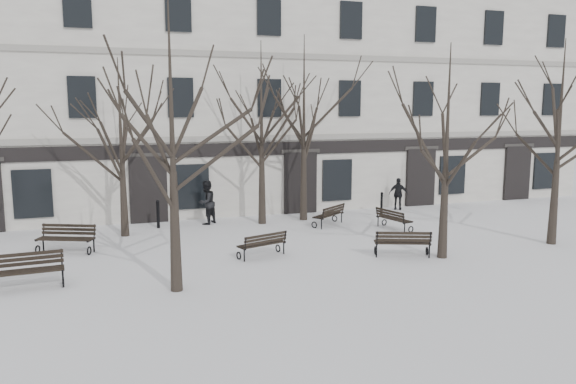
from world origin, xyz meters
name	(u,v)px	position (x,y,z in m)	size (l,w,h in m)	color
ground	(281,263)	(0.00, 0.00, 0.00)	(100.00, 100.00, 0.00)	white
building	(206,97)	(0.00, 12.96, 5.52)	(40.40, 10.20, 11.40)	silver
tree_1	(171,111)	(-3.57, -1.72, 4.91)	(5.50, 5.50, 7.85)	black
tree_2	(447,126)	(5.34, -1.08, 4.39)	(4.92, 4.92, 7.03)	black
tree_3	(560,118)	(10.27, -0.71, 4.62)	(5.17, 5.17, 7.39)	black
tree_4	(120,126)	(-4.62, 5.61, 4.28)	(4.80, 4.80, 6.85)	black
tree_5	(261,111)	(1.12, 6.16, 4.83)	(5.41, 5.41, 7.73)	black
tree_6	(304,106)	(3.10, 6.36, 5.05)	(5.65, 5.65, 8.07)	black
bench_0	(26,270)	(-7.50, -0.22, 0.54)	(2.02, 0.87, 0.99)	black
bench_1	(263,244)	(-0.37, 0.86, 0.46)	(1.78, 1.11, 0.85)	black
bench_2	(402,242)	(4.10, -0.59, 0.51)	(1.94, 1.28, 0.93)	black
bench_3	(66,238)	(-6.65, 3.60, 0.53)	(2.03, 1.40, 0.98)	black
bench_4	(330,214)	(3.73, 4.86, 0.48)	(1.76, 1.53, 0.88)	black
bench_5	(393,218)	(5.90, 3.29, 0.46)	(0.98, 1.78, 0.86)	black
bollard_a	(158,213)	(-3.25, 6.66, 0.63)	(0.15, 0.15, 1.18)	black
bollard_b	(382,202)	(7.10, 6.56, 0.56)	(0.13, 0.13, 1.04)	black
pedestrian_b	(207,224)	(-1.18, 6.81, 0.00)	(0.92, 0.72, 1.89)	black
pedestrian_c	(398,210)	(8.33, 7.17, 0.00)	(0.92, 0.38, 1.58)	black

